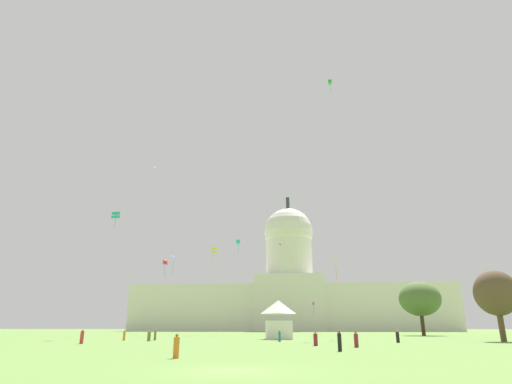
{
  "coord_description": "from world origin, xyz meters",
  "views": [
    {
      "loc": [
        3.15,
        -21.43,
        1.96
      ],
      "look_at": [
        -5.99,
        77.32,
        33.37
      ],
      "focal_mm": 29.96,
      "sensor_mm": 36.0,
      "label": 1
    }
  ],
  "objects": [
    {
      "name": "person_red_mid_left",
      "position": [
        -22.86,
        30.9,
        0.76
      ],
      "size": [
        0.6,
        0.6,
        1.68
      ],
      "rotation": [
        0.0,
        0.0,
        3.78
      ],
      "color": "red",
      "rests_on": "ground_plane"
    },
    {
      "name": "person_orange_aisle_center",
      "position": [
        -4.8,
        7.72,
        0.7
      ],
      "size": [
        0.5,
        0.5,
        1.53
      ],
      "rotation": [
        0.0,
        0.0,
        4.34
      ],
      "color": "orange",
      "rests_on": "ground_plane"
    },
    {
      "name": "kite_gold_high",
      "position": [
        -9.02,
        164.79,
        52.84
      ],
      "size": [
        0.54,
        0.86,
        2.78
      ],
      "rotation": [
        0.0,
        0.0,
        4.2
      ],
      "color": "gold"
    },
    {
      "name": "kite_green_high",
      "position": [
        12.29,
        66.69,
        56.35
      ],
      "size": [
        0.87,
        0.88,
        3.18
      ],
      "rotation": [
        0.0,
        0.0,
        6.22
      ],
      "color": "green"
    },
    {
      "name": "person_olive_front_center",
      "position": [
        -18.39,
        42.32,
        0.66
      ],
      "size": [
        0.58,
        0.58,
        1.49
      ],
      "rotation": [
        0.0,
        0.0,
        4.43
      ],
      "color": "olive",
      "rests_on": "ground_plane"
    },
    {
      "name": "ground_plane",
      "position": [
        0.0,
        0.0,
        0.0
      ],
      "size": [
        800.0,
        800.0,
        0.0
      ],
      "primitive_type": "plane",
      "color": "olive"
    },
    {
      "name": "kite_blue_low",
      "position": [
        -23.58,
        70.63,
        16.13
      ],
      "size": [
        1.2,
        1.27,
        3.79
      ],
      "rotation": [
        0.0,
        0.0,
        0.88
      ],
      "color": "blue"
    },
    {
      "name": "kite_pink_high",
      "position": [
        -3.35,
        162.58,
        36.3
      ],
      "size": [
        0.86,
        0.9,
        0.96
      ],
      "rotation": [
        0.0,
        0.0,
        2.78
      ],
      "color": "pink"
    },
    {
      "name": "person_orange_front_left",
      "position": [
        -22.98,
        44.5,
        0.7
      ],
      "size": [
        0.51,
        0.51,
        1.54
      ],
      "rotation": [
        0.0,
        0.0,
        2.43
      ],
      "color": "orange",
      "rests_on": "ground_plane"
    },
    {
      "name": "person_black_lawn_far_left",
      "position": [
        6.65,
        17.02,
        0.8
      ],
      "size": [
        0.47,
        0.47,
        1.7
      ],
      "rotation": [
        0.0,
        0.0,
        2.5
      ],
      "color": "black",
      "rests_on": "ground_plane"
    },
    {
      "name": "event_tent",
      "position": [
        0.01,
        53.56,
        3.15
      ],
      "size": [
        5.01,
        6.04,
        6.28
      ],
      "rotation": [
        0.0,
        0.0,
        0.13
      ],
      "color": "white",
      "rests_on": "ground_plane"
    },
    {
      "name": "kite_orange_low",
      "position": [
        10.36,
        51.98,
        12.52
      ],
      "size": [
        1.03,
        1.74,
        3.45
      ],
      "rotation": [
        0.0,
        0.0,
        1.33
      ],
      "color": "orange"
    },
    {
      "name": "tree_east_far",
      "position": [
        32.92,
        88.11,
        8.43
      ],
      "size": [
        12.29,
        12.52,
        12.51
      ],
      "color": "#42301E",
      "rests_on": "ground_plane"
    },
    {
      "name": "tree_east_mid",
      "position": [
        31.64,
        44.05,
        6.57
      ],
      "size": [
        6.12,
        5.3,
        9.82
      ],
      "color": "brown",
      "rests_on": "ground_plane"
    },
    {
      "name": "kite_cyan_mid",
      "position": [
        -11.12,
        83.89,
        22.39
      ],
      "size": [
        1.0,
        1.01,
        3.54
      ],
      "rotation": [
        0.0,
        0.0,
        6.07
      ],
      "color": "#33BCDB"
    },
    {
      "name": "person_maroon_deep_crowd",
      "position": [
        5.09,
        28.03,
        0.66
      ],
      "size": [
        0.62,
        0.62,
        1.47
      ],
      "rotation": [
        0.0,
        0.0,
        2.14
      ],
      "color": "maroon",
      "rests_on": "ground_plane"
    },
    {
      "name": "kite_white_high",
      "position": [
        -35.59,
        86.17,
        43.78
      ],
      "size": [
        1.13,
        1.41,
        0.2
      ],
      "rotation": [
        0.0,
        0.0,
        5.02
      ],
      "color": "white"
    },
    {
      "name": "kite_yellow_mid",
      "position": [
        -16.69,
        81.14,
        19.86
      ],
      "size": [
        1.51,
        1.48,
        4.48
      ],
      "rotation": [
        0.0,
        0.0,
        4.19
      ],
      "color": "yellow"
    },
    {
      "name": "kite_magenta_low",
      "position": [
        7.93,
        106.7,
        7.92
      ],
      "size": [
        0.74,
        0.89,
        3.96
      ],
      "rotation": [
        0.0,
        0.0,
        0.17
      ],
      "color": "#D1339E"
    },
    {
      "name": "kite_red_low",
      "position": [
        -28.12,
        79.03,
        16.76
      ],
      "size": [
        1.23,
        1.21,
        4.44
      ],
      "rotation": [
        0.0,
        0.0,
        4.12
      ],
      "color": "red"
    },
    {
      "name": "person_maroon_back_right",
      "position": [
        9.0,
        24.64,
        0.69
      ],
      "size": [
        0.54,
        0.54,
        1.54
      ],
      "rotation": [
        0.0,
        0.0,
        1.9
      ],
      "color": "maroon",
      "rests_on": "ground_plane"
    },
    {
      "name": "person_black_lawn_far_right",
      "position": [
        16.19,
        38.92,
        0.7
      ],
      "size": [
        0.51,
        0.51,
        1.56
      ],
      "rotation": [
        0.0,
        0.0,
        1.38
      ],
      "color": "black",
      "rests_on": "ground_plane"
    },
    {
      "name": "person_olive_back_left",
      "position": [
        -18.68,
        46.0,
        0.69
      ],
      "size": [
        0.46,
        0.46,
        1.5
      ],
      "rotation": [
        0.0,
        0.0,
        5.1
      ],
      "color": "olive",
      "rests_on": "ground_plane"
    },
    {
      "name": "capitol_building",
      "position": [
        0.01,
        188.36,
        17.34
      ],
      "size": [
        149.71,
        26.63,
        65.16
      ],
      "color": "silver",
      "rests_on": "ground_plane"
    },
    {
      "name": "kite_turquoise_mid",
      "position": [
        -29.77,
        52.38,
        21.7
      ],
      "size": [
        1.4,
        1.45,
        2.89
      ],
      "rotation": [
        0.0,
        0.0,
        2.79
      ],
      "color": "teal"
    },
    {
      "name": "person_teal_mid_center",
      "position": [
        0.64,
        41.32,
        0.71
      ],
      "size": [
        0.47,
        0.47,
        1.54
      ],
      "rotation": [
        0.0,
        0.0,
        4.14
      ],
      "color": "#1E757A",
      "rests_on": "ground_plane"
    }
  ]
}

